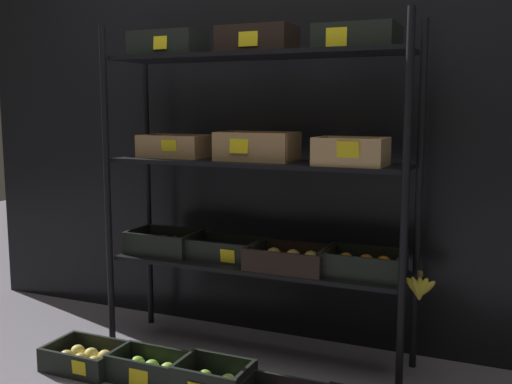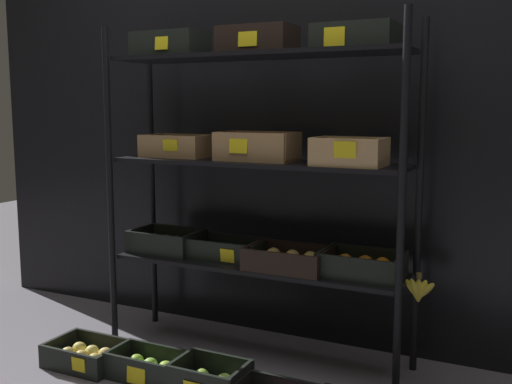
% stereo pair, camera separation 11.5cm
% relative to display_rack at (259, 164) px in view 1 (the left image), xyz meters
% --- Properties ---
extents(ground_plane, '(10.00, 10.00, 0.00)m').
position_rel_display_rack_xyz_m(ground_plane, '(-0.01, -0.01, -0.94)').
color(ground_plane, slate).
extents(storefront_wall, '(3.86, 0.12, 2.52)m').
position_rel_display_rack_xyz_m(storefront_wall, '(-0.01, 0.37, 0.32)').
color(storefront_wall, black).
rests_on(storefront_wall, ground_plane).
extents(display_rack, '(1.59, 0.39, 1.59)m').
position_rel_display_rack_xyz_m(display_rack, '(0.00, 0.00, 0.00)').
color(display_rack, black).
rests_on(display_rack, ground_plane).
extents(crate_ground_apple_gold, '(0.35, 0.26, 0.11)m').
position_rel_display_rack_xyz_m(crate_ground_apple_gold, '(-0.68, -0.46, -0.90)').
color(crate_ground_apple_gold, black).
rests_on(crate_ground_apple_gold, ground_plane).
extents(crate_ground_apple_green, '(0.35, 0.21, 0.12)m').
position_rel_display_rack_xyz_m(crate_ground_apple_green, '(-0.34, -0.45, -0.90)').
color(crate_ground_apple_green, black).
rests_on(crate_ground_apple_green, ground_plane).
extents(crate_ground_center_apple_green, '(0.31, 0.23, 0.14)m').
position_rel_display_rack_xyz_m(crate_ground_center_apple_green, '(-0.02, -0.45, -0.89)').
color(crate_ground_center_apple_green, black).
rests_on(crate_ground_center_apple_green, ground_plane).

